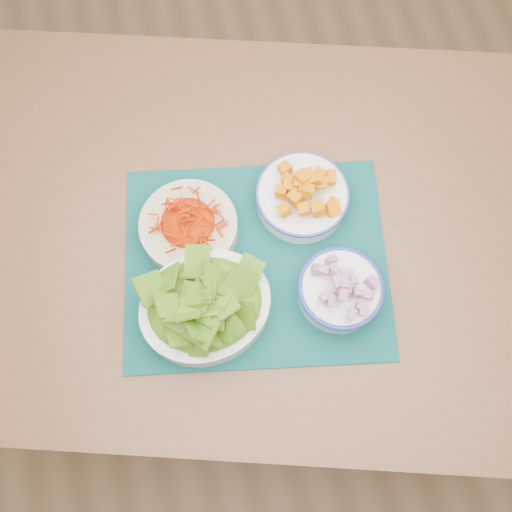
{
  "coord_description": "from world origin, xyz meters",
  "views": [
    {
      "loc": [
        -0.4,
        -0.15,
        1.77
      ],
      "look_at": [
        -0.32,
        0.19,
        0.78
      ],
      "focal_mm": 40.0,
      "sensor_mm": 36.0,
      "label": 1
    }
  ],
  "objects_px": {
    "carrot_bowl": "(188,225)",
    "lettuce_bowl": "(205,304)",
    "onion_bowl": "(341,289)",
    "squash_bowl": "(303,193)",
    "table": "(268,242)",
    "placemat": "(256,262)"
  },
  "relations": [
    {
      "from": "carrot_bowl",
      "to": "onion_bowl",
      "type": "bearing_deg",
      "value": -38.25
    },
    {
      "from": "onion_bowl",
      "to": "squash_bowl",
      "type": "bearing_deg",
      "value": 94.67
    },
    {
      "from": "squash_bowl",
      "to": "table",
      "type": "bearing_deg",
      "value": -156.93
    },
    {
      "from": "placemat",
      "to": "table",
      "type": "bearing_deg",
      "value": 67.98
    },
    {
      "from": "placemat",
      "to": "lettuce_bowl",
      "type": "bearing_deg",
      "value": -135.83
    },
    {
      "from": "lettuce_bowl",
      "to": "onion_bowl",
      "type": "xyz_separation_m",
      "value": [
        0.24,
        -0.03,
        -0.01
      ]
    },
    {
      "from": "table",
      "to": "carrot_bowl",
      "type": "xyz_separation_m",
      "value": [
        -0.15,
        0.02,
        0.13
      ]
    },
    {
      "from": "squash_bowl",
      "to": "lettuce_bowl",
      "type": "height_order",
      "value": "lettuce_bowl"
    },
    {
      "from": "squash_bowl",
      "to": "placemat",
      "type": "bearing_deg",
      "value": -139.89
    },
    {
      "from": "onion_bowl",
      "to": "placemat",
      "type": "bearing_deg",
      "value": 142.6
    },
    {
      "from": "carrot_bowl",
      "to": "table",
      "type": "bearing_deg",
      "value": -8.52
    },
    {
      "from": "carrot_bowl",
      "to": "lettuce_bowl",
      "type": "height_order",
      "value": "lettuce_bowl"
    },
    {
      "from": "placemat",
      "to": "squash_bowl",
      "type": "height_order",
      "value": "squash_bowl"
    },
    {
      "from": "squash_bowl",
      "to": "carrot_bowl",
      "type": "bearing_deg",
      "value": -177.94
    },
    {
      "from": "onion_bowl",
      "to": "table",
      "type": "bearing_deg",
      "value": 117.95
    },
    {
      "from": "carrot_bowl",
      "to": "lettuce_bowl",
      "type": "distance_m",
      "value": 0.16
    },
    {
      "from": "squash_bowl",
      "to": "lettuce_bowl",
      "type": "distance_m",
      "value": 0.28
    },
    {
      "from": "table",
      "to": "squash_bowl",
      "type": "relative_size",
      "value": 8.33
    },
    {
      "from": "carrot_bowl",
      "to": "onion_bowl",
      "type": "distance_m",
      "value": 0.3
    },
    {
      "from": "carrot_bowl",
      "to": "placemat",
      "type": "bearing_deg",
      "value": -39.25
    },
    {
      "from": "placemat",
      "to": "onion_bowl",
      "type": "bearing_deg",
      "value": -26.5
    },
    {
      "from": "placemat",
      "to": "lettuce_bowl",
      "type": "xyz_separation_m",
      "value": [
        -0.11,
        -0.07,
        0.05
      ]
    }
  ]
}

